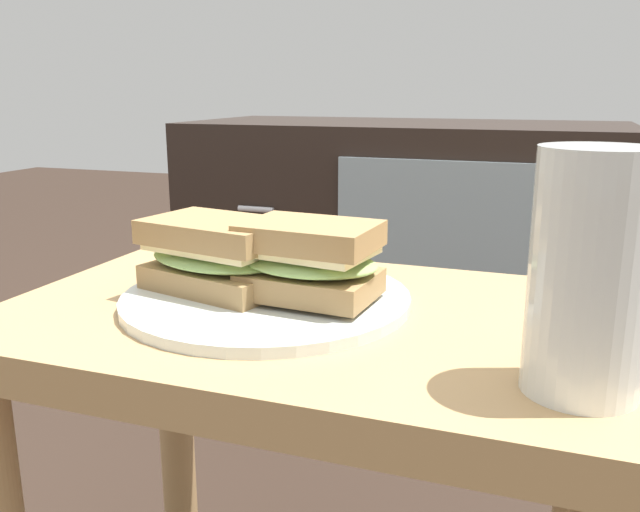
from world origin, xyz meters
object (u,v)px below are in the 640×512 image
at_px(tv_cabinet, 402,249).
at_px(sandwich_front, 218,254).
at_px(beer_glass, 589,278).
at_px(plate, 265,299).
at_px(sandwich_back, 314,260).

distance_m(tv_cabinet, sandwich_front, 0.97).
height_order(tv_cabinet, sandwich_front, tv_cabinet).
distance_m(tv_cabinet, beer_glass, 1.13).
distance_m(tv_cabinet, plate, 0.97).
bearing_deg(sandwich_back, sandwich_front, 176.88).
bearing_deg(plate, sandwich_front, 176.88).
xyz_separation_m(tv_cabinet, sandwich_back, (0.13, -0.95, 0.22)).
bearing_deg(plate, tv_cabinet, 95.05).
distance_m(sandwich_back, beer_glass, 0.24).
relative_size(plate, beer_glass, 1.66).
distance_m(sandwich_front, beer_glass, 0.33).
xyz_separation_m(sandwich_front, sandwich_back, (0.10, -0.01, 0.00)).
bearing_deg(sandwich_front, plate, -3.12).
xyz_separation_m(tv_cabinet, sandwich_front, (0.04, -0.95, 0.21)).
xyz_separation_m(plate, sandwich_front, (-0.05, 0.00, 0.04)).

